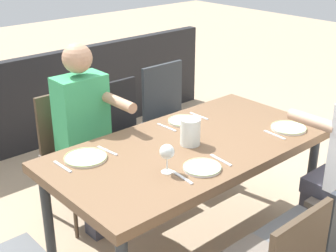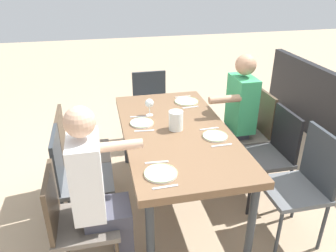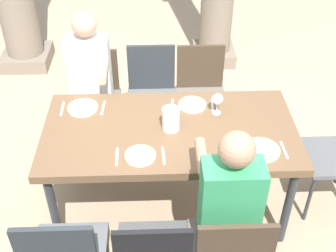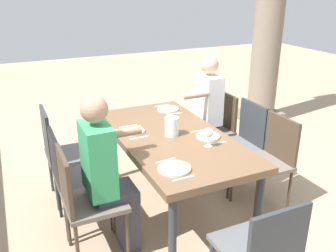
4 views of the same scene
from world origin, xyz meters
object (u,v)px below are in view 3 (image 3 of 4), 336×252
object	(u,v)px
diner_man_white	(91,86)
plate_3	(261,150)
chair_west_north	(95,93)
plate_1	(140,155)
diner_woman_green	(226,209)
water_pitcher	(171,120)
wine_glass_2	(218,99)
chair_east_north	(201,90)
plate_0	(83,108)
dining_table	(170,136)
chair_mid_north	(152,91)
plate_2	(192,104)

from	to	relation	value
diner_man_white	plate_3	xyz separation A→B (m)	(1.22, -0.94, 0.09)
chair_west_north	plate_1	world-z (taller)	chair_west_north
plate_1	diner_woman_green	bearing A→B (deg)	-37.65
water_pitcher	wine_glass_2	bearing A→B (deg)	26.32
chair_east_north	diner_woman_green	distance (m)	1.56
plate_0	dining_table	bearing A→B (deg)	-22.36
diner_woman_green	wine_glass_2	xyz separation A→B (m)	(0.04, 0.85, 0.19)
plate_3	water_pitcher	size ratio (longest dim) A/B	1.48
plate_0	chair_mid_north	bearing A→B (deg)	50.20
diner_man_white	wine_glass_2	size ratio (longest dim) A/B	8.01
dining_table	chair_east_north	bearing A→B (deg)	70.42
chair_mid_north	chair_east_north	xyz separation A→B (m)	(0.44, -0.00, 0.00)
chair_mid_north	plate_0	distance (m)	0.84
diner_man_white	chair_east_north	bearing A→B (deg)	11.19
chair_east_north	plate_2	world-z (taller)	chair_east_north
dining_table	plate_1	xyz separation A→B (m)	(-0.20, -0.28, 0.08)
plate_0	plate_1	distance (m)	0.70
diner_man_white	plate_0	world-z (taller)	diner_man_white
plate_1	plate_3	bearing A→B (deg)	2.08
diner_man_white	plate_0	size ratio (longest dim) A/B	5.72
chair_mid_north	plate_2	distance (m)	0.72
plate_2	diner_woman_green	bearing A→B (deg)	-82.28
chair_west_north	wine_glass_2	distance (m)	1.26
chair_east_north	plate_1	size ratio (longest dim) A/B	4.30
diner_woman_green	diner_man_white	xyz separation A→B (m)	(-0.93, 1.36, -0.00)
chair_east_north	plate_3	bearing A→B (deg)	-75.99
dining_table	diner_woman_green	distance (m)	0.74
plate_1	wine_glass_2	bearing A→B (deg)	39.65
chair_west_north	chair_mid_north	size ratio (longest dim) A/B	0.96
chair_mid_north	plate_2	xyz separation A→B (m)	(0.31, -0.60, 0.27)
diner_woman_green	plate_2	bearing A→B (deg)	97.72
diner_man_white	wine_glass_2	bearing A→B (deg)	-27.78
chair_east_north	plate_0	xyz separation A→B (m)	(-0.95, -0.61, 0.27)
plate_2	dining_table	bearing A→B (deg)	-123.23
diner_woman_green	water_pitcher	xyz separation A→B (m)	(-0.30, 0.68, 0.15)
chair_west_north	diner_woman_green	xyz separation A→B (m)	(0.94, -1.55, 0.20)
diner_woman_green	water_pitcher	bearing A→B (deg)	113.79
plate_0	diner_man_white	bearing A→B (deg)	88.87
diner_woman_green	wine_glass_2	size ratio (longest dim) A/B	8.02
chair_west_north	diner_man_white	size ratio (longest dim) A/B	0.66
diner_man_white	plate_3	distance (m)	1.54
chair_east_north	plate_2	size ratio (longest dim) A/B	4.22
plate_0	plate_3	world-z (taller)	same
dining_table	water_pitcher	world-z (taller)	water_pitcher
plate_0	wine_glass_2	size ratio (longest dim) A/B	1.40
chair_mid_north	wine_glass_2	xyz separation A→B (m)	(0.47, -0.70, 0.38)
diner_woman_green	plate_3	bearing A→B (deg)	56.08
plate_2	plate_3	size ratio (longest dim) A/B	0.86
chair_west_north	water_pitcher	world-z (taller)	water_pitcher
plate_2	water_pitcher	world-z (taller)	water_pitcher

